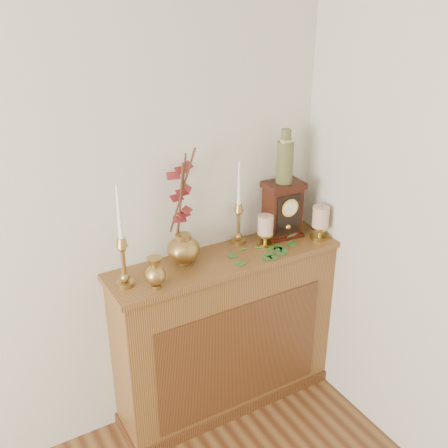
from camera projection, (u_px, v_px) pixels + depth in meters
console_shelf at (227, 336)px, 2.83m from camera, size 1.24×0.34×0.93m
candlestick_left at (123, 254)px, 2.31m from camera, size 0.08×0.08×0.49m
candlestick_center at (239, 217)px, 2.70m from camera, size 0.08×0.08×0.45m
bud_vase at (155, 273)px, 2.33m from camera, size 0.09×0.09×0.15m
ginger_jar at (181, 210)px, 2.49m from camera, size 0.24×0.26×0.59m
pillar_candle_left at (265, 229)px, 2.71m from camera, size 0.09×0.09×0.18m
pillar_candle_right at (320, 221)px, 2.78m from camera, size 0.10×0.10×0.19m
ivy_garland at (274, 248)px, 2.68m from camera, size 0.38×0.15×0.07m
mantel_clock at (283, 210)px, 2.78m from camera, size 0.21×0.16×0.31m
ceramic_vase at (285, 159)px, 2.66m from camera, size 0.09×0.09×0.28m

